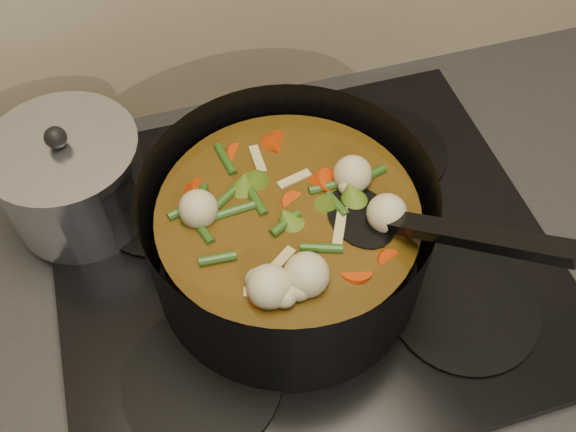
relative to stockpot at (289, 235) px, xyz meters
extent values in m
cube|color=brown|center=(0.03, 0.02, -0.58)|extent=(2.60, 0.60, 0.86)
cube|color=black|center=(0.03, 0.02, -0.12)|extent=(2.64, 0.64, 0.05)
cube|color=black|center=(0.03, 0.02, -0.09)|extent=(0.62, 0.54, 0.02)
cylinder|color=black|center=(-0.13, -0.11, -0.07)|extent=(0.18, 0.18, 0.01)
cylinder|color=black|center=(0.19, -0.11, -0.07)|extent=(0.18, 0.18, 0.01)
cylinder|color=black|center=(-0.13, 0.15, -0.07)|extent=(0.18, 0.18, 0.01)
cylinder|color=black|center=(0.19, 0.15, -0.07)|extent=(0.18, 0.18, 0.01)
cylinder|color=black|center=(0.00, 0.00, 0.01)|extent=(0.43, 0.43, 0.16)
cylinder|color=black|center=(0.00, 0.00, -0.07)|extent=(0.32, 0.32, 0.01)
cylinder|color=#4E340D|center=(0.00, 0.00, -0.01)|extent=(0.29, 0.29, 0.11)
cylinder|color=#CA3A09|center=(0.04, 0.00, 0.04)|extent=(0.03, 0.03, 0.03)
cylinder|color=#CA3A09|center=(0.04, 0.06, 0.04)|extent=(0.04, 0.04, 0.03)
cylinder|color=#CA3A09|center=(-0.03, 0.11, 0.04)|extent=(0.05, 0.04, 0.03)
cylinder|color=#CA3A09|center=(-0.06, 0.02, 0.04)|extent=(0.04, 0.04, 0.03)
cylinder|color=#CA3A09|center=(-0.08, -0.05, 0.04)|extent=(0.04, 0.04, 0.03)
cylinder|color=#CA3A09|center=(0.00, -0.04, 0.04)|extent=(0.05, 0.05, 0.03)
cylinder|color=#CA3A09|center=(0.06, -0.05, 0.04)|extent=(0.04, 0.04, 0.03)
cylinder|color=#CA3A09|center=(0.11, 0.03, 0.04)|extent=(0.04, 0.04, 0.03)
cylinder|color=#CA3A09|center=(0.02, 0.06, 0.04)|extent=(0.04, 0.05, 0.03)
cylinder|color=#CA3A09|center=(-0.06, 0.08, 0.04)|extent=(0.04, 0.04, 0.03)
cylinder|color=#CA3A09|center=(-0.04, 0.00, 0.04)|extent=(0.03, 0.03, 0.03)
sphere|color=beige|center=(0.07, 0.00, 0.06)|extent=(0.05, 0.05, 0.05)
sphere|color=beige|center=(0.00, 0.07, 0.06)|extent=(0.05, 0.05, 0.05)
sphere|color=beige|center=(-0.07, -0.01, 0.06)|extent=(0.05, 0.05, 0.05)
sphere|color=beige|center=(0.01, -0.07, 0.06)|extent=(0.05, 0.05, 0.05)
sphere|color=beige|center=(0.07, 0.02, 0.06)|extent=(0.05, 0.05, 0.05)
cone|color=#5B7D1F|center=(0.01, -0.09, 0.05)|extent=(0.04, 0.04, 0.04)
cone|color=#5B7D1F|center=(0.09, 0.02, 0.05)|extent=(0.04, 0.04, 0.04)
cone|color=#5B7D1F|center=(-0.03, 0.09, 0.05)|extent=(0.04, 0.04, 0.04)
cone|color=#5B7D1F|center=(-0.09, -0.03, 0.05)|extent=(0.04, 0.04, 0.04)
cone|color=#5B7D1F|center=(0.03, -0.09, 0.05)|extent=(0.04, 0.04, 0.04)
cylinder|color=#2C4C16|center=(0.03, 0.03, 0.05)|extent=(0.01, 0.04, 0.01)
cylinder|color=#2C4C16|center=(0.00, 0.11, 0.05)|extent=(0.04, 0.04, 0.01)
cylinder|color=#2C4C16|center=(-0.06, 0.07, 0.05)|extent=(0.04, 0.02, 0.01)
cylinder|color=#2C4C16|center=(-0.07, 0.01, 0.05)|extent=(0.03, 0.04, 0.01)
cylinder|color=#2C4C16|center=(-0.04, -0.03, 0.05)|extent=(0.03, 0.04, 0.01)
cylinder|color=#2C4C16|center=(-0.02, -0.11, 0.05)|extent=(0.04, 0.02, 0.01)
cylinder|color=#2C4C16|center=(0.05, -0.07, 0.05)|extent=(0.04, 0.04, 0.01)
cylinder|color=#2C4C16|center=(0.07, -0.01, 0.05)|extent=(0.01, 0.04, 0.01)
cylinder|color=#2C4C16|center=(0.04, 0.03, 0.05)|extent=(0.04, 0.03, 0.01)
cylinder|color=#2C4C16|center=(0.02, 0.11, 0.05)|extent=(0.04, 0.02, 0.01)
cylinder|color=#2C4C16|center=(-0.05, 0.08, 0.05)|extent=(0.03, 0.04, 0.01)
cylinder|color=#2C4C16|center=(-0.07, 0.02, 0.05)|extent=(0.03, 0.04, 0.01)
cylinder|color=#2C4C16|center=(-0.04, -0.02, 0.05)|extent=(0.04, 0.02, 0.01)
cylinder|color=#2C4C16|center=(-0.04, -0.11, 0.05)|extent=(0.04, 0.04, 0.01)
cylinder|color=#2C4C16|center=(0.04, -0.08, 0.05)|extent=(0.01, 0.04, 0.01)
cylinder|color=#2C4C16|center=(0.06, -0.02, 0.05)|extent=(0.04, 0.03, 0.01)
cube|color=tan|center=(-0.08, -0.01, 0.05)|extent=(0.05, 0.01, 0.00)
cube|color=tan|center=(0.01, -0.08, 0.05)|extent=(0.02, 0.05, 0.00)
cube|color=tan|center=(0.08, 0.02, 0.05)|extent=(0.05, 0.03, 0.00)
cube|color=tan|center=(-0.02, 0.08, 0.05)|extent=(0.04, 0.04, 0.00)
cube|color=tan|center=(-0.08, -0.03, 0.05)|extent=(0.03, 0.05, 0.00)
ellipsoid|color=black|center=(0.07, -0.03, 0.05)|extent=(0.09, 0.10, 0.01)
cube|color=black|center=(0.14, -0.12, 0.10)|extent=(0.13, 0.17, 0.12)
cylinder|color=silver|center=(-0.23, 0.17, -0.02)|extent=(0.18, 0.18, 0.11)
cylinder|color=silver|center=(-0.23, 0.17, 0.04)|extent=(0.19, 0.19, 0.01)
sphere|color=black|center=(-0.23, 0.17, 0.06)|extent=(0.03, 0.03, 0.03)
camera|label=1|loc=(-0.12, -0.40, 0.62)|focal=40.00mm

